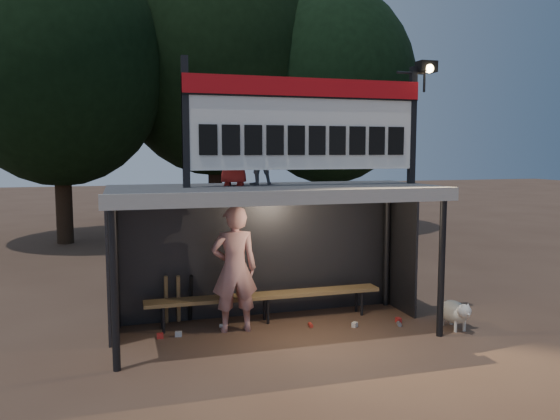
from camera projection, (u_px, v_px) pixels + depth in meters
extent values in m
plane|color=#4E3527|center=(275.00, 332.00, 8.65)|extent=(80.00, 80.00, 0.00)
imported|color=silver|center=(234.00, 269.00, 8.60)|extent=(0.75, 0.51, 2.01)
imported|color=slate|center=(258.00, 155.00, 8.68)|extent=(0.49, 0.39, 0.95)
imported|color=#AE201A|center=(234.00, 151.00, 8.43)|extent=(0.62, 0.52, 1.08)
cube|color=#3D3D40|center=(275.00, 190.00, 8.41)|extent=(5.00, 2.00, 0.12)
cube|color=beige|center=(295.00, 198.00, 7.44)|extent=(5.10, 0.06, 0.20)
cylinder|color=black|center=(114.00, 288.00, 7.00)|extent=(0.10, 0.10, 2.20)
cylinder|color=black|center=(442.00, 266.00, 8.34)|extent=(0.10, 0.10, 2.20)
cylinder|color=black|center=(115.00, 261.00, 8.72)|extent=(0.10, 0.10, 2.20)
cylinder|color=black|center=(387.00, 247.00, 10.06)|extent=(0.10, 0.10, 2.20)
cube|color=black|center=(259.00, 252.00, 9.49)|extent=(5.00, 0.04, 2.20)
cube|color=black|center=(108.00, 267.00, 8.31)|extent=(0.04, 1.00, 2.20)
cube|color=black|center=(402.00, 250.00, 9.70)|extent=(0.04, 1.00, 2.20)
cylinder|color=black|center=(259.00, 192.00, 9.37)|extent=(5.00, 0.06, 0.06)
cube|color=black|center=(185.00, 122.00, 7.92)|extent=(0.10, 0.10, 1.90)
cube|color=black|center=(412.00, 126.00, 8.95)|extent=(0.10, 0.10, 1.90)
cube|color=white|center=(306.00, 124.00, 8.44)|extent=(3.80, 0.08, 1.40)
cube|color=red|center=(307.00, 87.00, 8.33)|extent=(3.80, 0.04, 0.28)
cube|color=black|center=(307.00, 97.00, 8.34)|extent=(3.80, 0.02, 0.03)
cube|color=black|center=(208.00, 140.00, 7.99)|extent=(0.27, 0.03, 0.45)
cube|color=black|center=(231.00, 140.00, 8.09)|extent=(0.27, 0.03, 0.45)
cube|color=black|center=(253.00, 140.00, 8.18)|extent=(0.27, 0.03, 0.45)
cube|color=black|center=(275.00, 140.00, 8.28)|extent=(0.27, 0.03, 0.45)
cube|color=black|center=(296.00, 140.00, 8.37)|extent=(0.27, 0.03, 0.45)
cube|color=black|center=(317.00, 140.00, 8.47)|extent=(0.27, 0.03, 0.45)
cube|color=black|center=(337.00, 141.00, 8.56)|extent=(0.27, 0.03, 0.45)
cube|color=black|center=(357.00, 141.00, 8.66)|extent=(0.27, 0.03, 0.45)
cube|color=black|center=(377.00, 141.00, 8.75)|extent=(0.27, 0.03, 0.45)
cube|color=black|center=(396.00, 141.00, 8.84)|extent=(0.27, 0.03, 0.45)
cylinder|color=black|center=(411.00, 73.00, 8.85)|extent=(0.50, 0.04, 0.04)
cylinder|color=black|center=(424.00, 83.00, 8.94)|extent=(0.04, 0.04, 0.30)
cube|color=black|center=(426.00, 67.00, 8.86)|extent=(0.30, 0.22, 0.18)
sphere|color=#FFD88C|center=(429.00, 69.00, 8.78)|extent=(0.14, 0.14, 0.14)
cube|color=olive|center=(266.00, 295.00, 9.13)|extent=(4.00, 0.35, 0.06)
cylinder|color=black|center=(163.00, 319.00, 8.56)|extent=(0.05, 0.05, 0.45)
cylinder|color=black|center=(162.00, 315.00, 8.79)|extent=(0.05, 0.05, 0.45)
cylinder|color=black|center=(268.00, 311.00, 9.03)|extent=(0.05, 0.05, 0.45)
cylinder|color=black|center=(264.00, 307.00, 9.26)|extent=(0.05, 0.05, 0.45)
cylinder|color=black|center=(362.00, 303.00, 9.51)|extent=(0.05, 0.05, 0.45)
cylinder|color=black|center=(356.00, 299.00, 9.74)|extent=(0.05, 0.05, 0.45)
cylinder|color=#322116|center=(63.00, 183.00, 16.88)|extent=(0.50, 0.50, 3.74)
ellipsoid|color=black|center=(58.00, 63.00, 16.49)|extent=(6.46, 6.46, 7.48)
cylinder|color=black|center=(215.00, 173.00, 19.68)|extent=(0.50, 0.50, 4.18)
ellipsoid|color=black|center=(214.00, 57.00, 19.25)|extent=(7.22, 7.22, 8.36)
cylinder|color=#312015|center=(329.00, 182.00, 19.88)|extent=(0.50, 0.50, 3.52)
ellipsoid|color=black|center=(330.00, 86.00, 19.51)|extent=(6.08, 6.08, 7.04)
ellipsoid|color=beige|center=(454.00, 312.00, 8.81)|extent=(0.36, 0.58, 0.36)
sphere|color=#EFE2CF|center=(464.00, 311.00, 8.53)|extent=(0.22, 0.22, 0.22)
cone|color=beige|center=(468.00, 314.00, 8.44)|extent=(0.10, 0.10, 0.10)
cone|color=beige|center=(463.00, 306.00, 8.49)|extent=(0.06, 0.06, 0.07)
cone|color=beige|center=(468.00, 305.00, 8.51)|extent=(0.06, 0.06, 0.07)
cylinder|color=silver|center=(455.00, 327.00, 8.63)|extent=(0.05, 0.05, 0.18)
cylinder|color=silver|center=(464.00, 326.00, 8.68)|extent=(0.05, 0.05, 0.18)
cylinder|color=beige|center=(443.00, 320.00, 8.97)|extent=(0.05, 0.05, 0.18)
cylinder|color=silver|center=(451.00, 319.00, 9.02)|extent=(0.05, 0.05, 0.18)
cylinder|color=beige|center=(443.00, 303.00, 9.09)|extent=(0.04, 0.16, 0.14)
cylinder|color=olive|center=(166.00, 300.00, 8.93)|extent=(0.08, 0.27, 0.84)
cylinder|color=#A77F4D|center=(178.00, 299.00, 8.99)|extent=(0.09, 0.30, 0.83)
cylinder|color=black|center=(191.00, 298.00, 9.04)|extent=(0.07, 0.32, 0.83)
cube|color=#B2221E|center=(398.00, 320.00, 9.13)|extent=(0.07, 0.10, 0.08)
cylinder|color=#B2B2B7|center=(399.00, 324.00, 8.94)|extent=(0.10, 0.13, 0.07)
cube|color=silver|center=(355.00, 325.00, 8.88)|extent=(0.12, 0.12, 0.08)
cylinder|color=red|center=(311.00, 325.00, 8.88)|extent=(0.08, 0.13, 0.07)
cube|color=#B4B4B9|center=(178.00, 334.00, 8.43)|extent=(0.11, 0.09, 0.08)
cylinder|color=silver|center=(223.00, 326.00, 8.85)|extent=(0.12, 0.07, 0.07)
cube|color=red|center=(160.00, 336.00, 8.34)|extent=(0.10, 0.07, 0.08)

